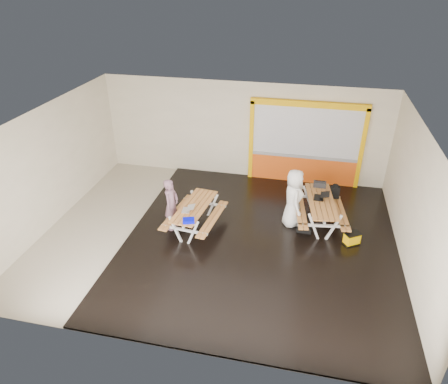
% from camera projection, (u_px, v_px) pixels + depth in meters
% --- Properties ---
extents(room, '(10.02, 8.02, 3.52)m').
position_uv_depth(room, '(217.00, 184.00, 10.81)').
color(room, '#B8AE9B').
rests_on(room, ground).
extents(deck, '(7.50, 7.98, 0.05)m').
position_uv_depth(deck, '(260.00, 242.00, 11.42)').
color(deck, black).
rests_on(deck, room).
extents(kiosk, '(3.88, 0.16, 3.00)m').
position_uv_depth(kiosk, '(305.00, 145.00, 13.89)').
color(kiosk, '#EB5815').
rests_on(kiosk, room).
extents(picnic_table_left, '(1.60, 2.18, 0.81)m').
position_uv_depth(picnic_table_left, '(195.00, 211.00, 11.71)').
color(picnic_table_left, '#B07237').
rests_on(picnic_table_left, deck).
extents(picnic_table_right, '(1.71, 2.29, 0.85)m').
position_uv_depth(picnic_table_right, '(321.00, 206.00, 11.92)').
color(picnic_table_right, '#B07237').
rests_on(picnic_table_right, deck).
extents(person_left, '(0.46, 0.62, 1.58)m').
position_uv_depth(person_left, '(171.00, 204.00, 11.61)').
color(person_left, '#795566').
rests_on(person_left, deck).
extents(person_right, '(0.79, 1.02, 1.83)m').
position_uv_depth(person_right, '(293.00, 199.00, 11.83)').
color(person_right, white).
rests_on(person_right, deck).
extents(laptop_left, '(0.38, 0.35, 0.15)m').
position_uv_depth(laptop_left, '(188.00, 209.00, 11.37)').
color(laptop_left, silver).
rests_on(laptop_left, picnic_table_left).
extents(laptop_right, '(0.45, 0.41, 0.18)m').
position_uv_depth(laptop_right, '(321.00, 197.00, 11.90)').
color(laptop_right, black).
rests_on(laptop_right, picnic_table_right).
extents(blue_pouch, '(0.36, 0.30, 0.09)m').
position_uv_depth(blue_pouch, '(189.00, 221.00, 10.87)').
color(blue_pouch, '#0004E1').
rests_on(blue_pouch, picnic_table_left).
extents(toolbox, '(0.39, 0.20, 0.22)m').
position_uv_depth(toolbox, '(320.00, 184.00, 12.50)').
color(toolbox, black).
rests_on(toolbox, picnic_table_right).
extents(backpack, '(0.30, 0.23, 0.45)m').
position_uv_depth(backpack, '(335.00, 191.00, 12.42)').
color(backpack, black).
rests_on(backpack, picnic_table_right).
extents(dark_case, '(0.44, 0.34, 0.16)m').
position_uv_depth(dark_case, '(304.00, 228.00, 11.82)').
color(dark_case, black).
rests_on(dark_case, deck).
extents(fluke_bag, '(0.51, 0.47, 0.37)m').
position_uv_depth(fluke_bag, '(352.00, 239.00, 11.21)').
color(fluke_bag, black).
rests_on(fluke_bag, deck).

